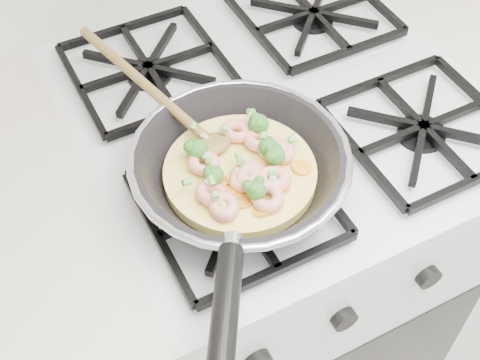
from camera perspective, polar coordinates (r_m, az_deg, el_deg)
name	(u,v)px	position (r m, az deg, el deg)	size (l,w,h in m)	color
stove	(270,262)	(1.35, 2.57, -7.06)	(0.60, 0.60, 0.92)	silver
skillet	(239,170)	(0.84, -0.05, 0.84)	(0.33, 0.58, 0.09)	black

